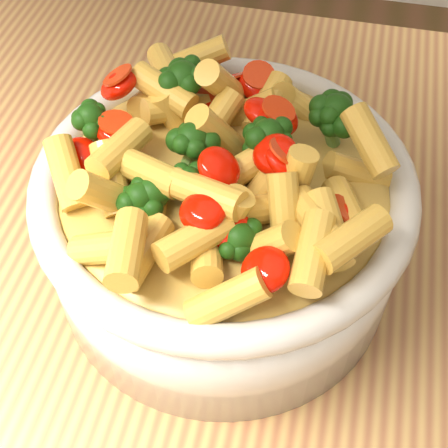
# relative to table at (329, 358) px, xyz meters

# --- Properties ---
(table) EXTENTS (1.20, 0.80, 0.90)m
(table) POSITION_rel_table_xyz_m (0.00, 0.00, 0.00)
(table) COLOR tan
(table) RESTS_ON ground
(serving_bowl) EXTENTS (0.28, 0.28, 0.12)m
(serving_bowl) POSITION_rel_table_xyz_m (-0.10, 0.01, 0.16)
(serving_bowl) COLOR silver
(serving_bowl) RESTS_ON table
(pasta_salad) EXTENTS (0.22, 0.22, 0.05)m
(pasta_salad) POSITION_rel_table_xyz_m (-0.10, 0.01, 0.24)
(pasta_salad) COLOR gold
(pasta_salad) RESTS_ON serving_bowl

